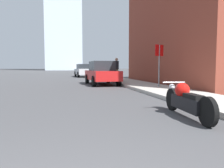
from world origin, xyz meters
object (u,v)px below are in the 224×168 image
at_px(pedestrian, 116,68).
at_px(stop_sign, 159,58).
at_px(motorcycle, 186,100).
at_px(parked_car_red, 102,73).
at_px(parked_car_silver, 84,70).

bearing_deg(pedestrian, stop_sign, -84.71).
bearing_deg(stop_sign, motorcycle, -108.81).
relative_size(parked_car_red, parked_car_silver, 0.94).
height_order(parked_car_red, stop_sign, stop_sign).
bearing_deg(parked_car_red, pedestrian, 57.63).
distance_m(parked_car_red, stop_sign, 4.64).
bearing_deg(stop_sign, pedestrian, 95.29).
bearing_deg(parked_car_silver, motorcycle, -92.98).
distance_m(motorcycle, parked_car_silver, 22.35).
xyz_separation_m(motorcycle, pedestrian, (1.47, 13.35, 0.71)).
height_order(motorcycle, pedestrian, pedestrian).
height_order(motorcycle, parked_car_red, parked_car_red).
distance_m(parked_car_red, pedestrian, 3.76).
height_order(parked_car_silver, pedestrian, pedestrian).
relative_size(motorcycle, pedestrian, 1.27).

